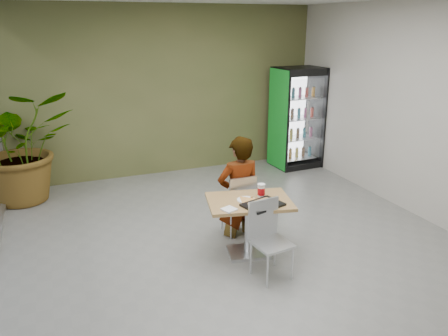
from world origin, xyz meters
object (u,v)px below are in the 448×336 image
Objects in this scene: chair_near at (267,232)px; seated_woman at (239,197)px; dining_table at (249,216)px; chair_far at (240,201)px; beverage_fridge at (297,118)px; soda_cup at (261,191)px; cafeteria_tray at (263,205)px; potted_plant at (21,147)px.

seated_woman reaches higher than chair_near.
dining_table is 0.54m from chair_far.
chair_far is (0.11, 0.53, -0.02)m from dining_table.
dining_table is 3.93m from beverage_fridge.
chair_far is 0.44× the size of beverage_fridge.
seated_woman is (0.11, 1.07, 0.03)m from chair_near.
soda_cup is (0.07, -0.49, 0.31)m from chair_far.
soda_cup is (0.18, 0.54, 0.30)m from chair_near.
cafeteria_tray is (-0.11, -0.27, -0.07)m from soda_cup.
seated_woman is 0.85× the size of beverage_fridge.
dining_table is 0.67× the size of seated_woman.
potted_plant is at bearing -41.66° from seated_woman.
potted_plant is (-2.80, 2.48, 0.37)m from seated_woman.
beverage_fridge is (2.47, 3.51, 0.48)m from chair_near.
dining_table is 0.50m from chair_near.
chair_far reaches higher than cafeteria_tray.
soda_cup is (0.19, 0.05, 0.30)m from dining_table.
beverage_fridge is 5.17m from potted_plant.
seated_woman reaches higher than cafeteria_tray.
seated_woman reaches higher than chair_far.
cafeteria_tray is at bearing 68.14° from chair_near.
soda_cup is at bearing 13.93° from dining_table.
potted_plant is (-2.80, 2.53, 0.41)m from chair_far.
chair_far is at bearing -136.64° from beverage_fridge.
beverage_fridge is (2.40, 3.23, 0.25)m from cafeteria_tray.
dining_table is 0.63× the size of potted_plant.
dining_table is 0.57× the size of beverage_fridge.
chair_far is 3.46m from beverage_fridge.
chair_near is at bearing -52.85° from potted_plant.
dining_table is at bearing 83.34° from chair_near.
soda_cup reaches higher than chair_near.
chair_far is 0.06m from seated_woman.
dining_table is 0.33m from cafeteria_tray.
chair_far is at bearing -42.05° from potted_plant.
cafeteria_tray is at bearing -70.79° from dining_table.
seated_woman reaches higher than soda_cup.
soda_cup is 3.75m from beverage_fridge.
chair_near is 1.08m from seated_woman.
beverage_fridge is at bearing 50.56° from dining_table.
seated_woman reaches higher than dining_table.
beverage_fridge reaches higher than chair_far.
cafeteria_tray reaches higher than dining_table.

